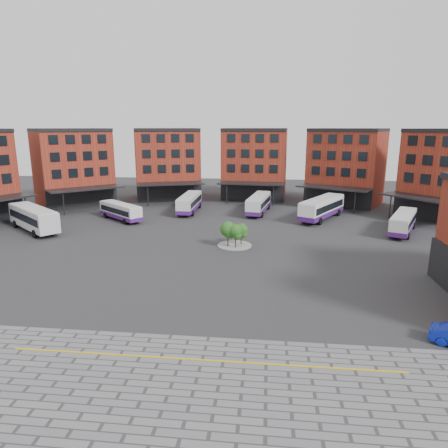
# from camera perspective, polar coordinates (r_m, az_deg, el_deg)

# --- Properties ---
(ground) EXTENTS (160.00, 160.00, 0.00)m
(ground) POSITION_cam_1_polar(r_m,az_deg,el_deg) (40.26, -2.76, -7.97)
(ground) COLOR #28282B
(ground) RESTS_ON ground
(yellow_line) EXTENTS (26.00, 0.15, 0.02)m
(yellow_line) POSITION_cam_1_polar(r_m,az_deg,el_deg) (27.60, -3.16, -18.82)
(yellow_line) COLOR gold
(yellow_line) RESTS_ON paving_zone
(main_building) EXTENTS (94.14, 42.48, 14.60)m
(main_building) POSITION_cam_1_polar(r_m,az_deg,el_deg) (76.33, -1.94, 7.96)
(main_building) COLOR maroon
(main_building) RESTS_ON ground
(tree_island) EXTENTS (4.40, 4.40, 3.33)m
(tree_island) POSITION_cam_1_polar(r_m,az_deg,el_deg) (50.43, 1.49, -1.18)
(tree_island) COLOR gray
(tree_island) RESTS_ON ground
(bus_a) EXTENTS (11.36, 10.07, 3.51)m
(bus_a) POSITION_cam_1_polar(r_m,az_deg,el_deg) (64.44, -25.59, 0.90)
(bus_a) COLOR silver
(bus_a) RESTS_ON ground
(bus_b) EXTENTS (8.95, 8.04, 2.76)m
(bus_b) POSITION_cam_1_polar(r_m,az_deg,el_deg) (67.24, -14.58, 1.80)
(bus_b) COLOR silver
(bus_b) RESTS_ON ground
(bus_c) EXTENTS (2.88, 11.05, 3.11)m
(bus_c) POSITION_cam_1_polar(r_m,az_deg,el_deg) (71.70, -4.96, 3.07)
(bus_c) COLOR silver
(bus_c) RESTS_ON ground
(bus_d) EXTENTS (4.28, 11.43, 3.14)m
(bus_d) POSITION_cam_1_polar(r_m,az_deg,el_deg) (70.77, 4.96, 2.94)
(bus_d) COLOR silver
(bus_d) RESTS_ON ground
(bus_e) EXTENTS (8.68, 12.28, 3.52)m
(bus_e) POSITION_cam_1_polar(r_m,az_deg,el_deg) (67.68, 13.82, 2.27)
(bus_e) COLOR white
(bus_e) RESTS_ON ground
(bus_f) EXTENTS (6.55, 10.53, 2.95)m
(bus_f) POSITION_cam_1_polar(r_m,az_deg,el_deg) (62.61, 24.21, 0.25)
(bus_f) COLOR silver
(bus_f) RESTS_ON ground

